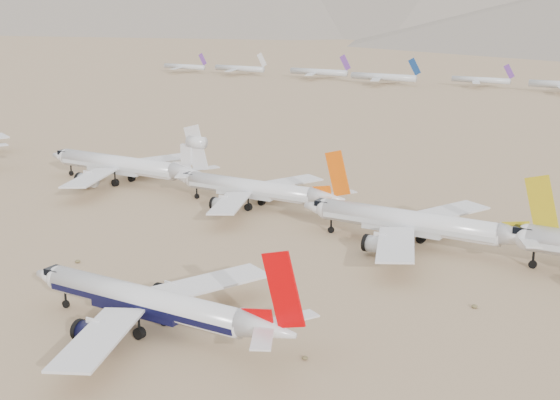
# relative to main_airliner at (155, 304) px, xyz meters

# --- Properties ---
(ground) EXTENTS (7000.00, 7000.00, 0.00)m
(ground) POSITION_rel_main_airliner_xyz_m (-1.84, 1.99, -4.43)
(ground) COLOR #917254
(ground) RESTS_ON ground
(main_airliner) EXTENTS (45.71, 44.64, 16.13)m
(main_airliner) POSITION_rel_main_airliner_xyz_m (0.00, 0.00, 0.00)
(main_airliner) COLOR silver
(main_airliner) RESTS_ON ground
(row2_gold_tail) EXTENTS (48.15, 47.09, 17.15)m
(row2_gold_tail) POSITION_rel_main_airliner_xyz_m (17.38, 57.08, 0.36)
(row2_gold_tail) COLOR silver
(row2_gold_tail) RESTS_ON ground
(row2_orange_tail) EXTENTS (43.98, 43.02, 15.69)m
(row2_orange_tail) POSITION_rel_main_airliner_xyz_m (-25.21, 65.62, -0.03)
(row2_orange_tail) COLOR silver
(row2_orange_tail) RESTS_ON ground
(row2_white_trijet) EXTENTS (49.73, 48.60, 17.62)m
(row2_white_trijet) POSITION_rel_main_airliner_xyz_m (-67.01, 68.21, 0.67)
(row2_white_trijet) COLOR silver
(row2_white_trijet) RESTS_ON ground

